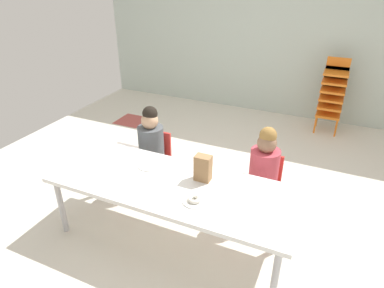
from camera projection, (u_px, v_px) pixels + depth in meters
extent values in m
cube|color=silver|center=(205.00, 198.00, 3.47)|extent=(5.70, 5.30, 0.02)
cube|color=gray|center=(122.00, 152.00, 4.32)|extent=(0.43, 0.43, 0.00)
cube|color=#B24C47|center=(132.00, 121.00, 5.21)|extent=(0.43, 0.43, 0.00)
cube|color=silver|center=(233.00, 158.00, 4.19)|extent=(0.43, 0.43, 0.00)
cube|color=#B2C1B7|center=(274.00, 28.00, 4.98)|extent=(5.70, 0.10, 2.62)
cube|color=white|center=(172.00, 185.00, 2.70)|extent=(2.02, 0.77, 0.04)
cylinder|color=#B2B2B7|center=(61.00, 206.00, 2.91)|extent=(0.05, 0.05, 0.54)
cylinder|color=#B2B2B7|center=(275.00, 279.00, 2.23)|extent=(0.05, 0.05, 0.54)
cylinder|color=#B2B2B7|center=(107.00, 170.00, 3.43)|extent=(0.05, 0.05, 0.54)
cylinder|color=#B2B2B7|center=(292.00, 220.00, 2.75)|extent=(0.05, 0.05, 0.54)
cube|color=red|center=(152.00, 163.00, 3.50)|extent=(0.32, 0.30, 0.03)
cube|color=red|center=(159.00, 144.00, 3.55)|extent=(0.29, 0.02, 0.30)
cylinder|color=#4C5156|center=(151.00, 144.00, 3.40)|extent=(0.33, 0.33, 0.38)
sphere|color=tan|center=(150.00, 121.00, 3.28)|extent=(0.17, 0.17, 0.17)
sphere|color=black|center=(150.00, 114.00, 3.26)|extent=(0.15, 0.15, 0.15)
cylinder|color=red|center=(135.00, 178.00, 3.52)|extent=(0.02, 0.02, 0.28)
cylinder|color=red|center=(159.00, 184.00, 3.42)|extent=(0.02, 0.02, 0.28)
cylinder|color=red|center=(148.00, 166.00, 3.73)|extent=(0.02, 0.02, 0.28)
cylinder|color=red|center=(170.00, 172.00, 3.63)|extent=(0.02, 0.02, 0.28)
cube|color=red|center=(261.00, 189.00, 3.08)|extent=(0.32, 0.30, 0.03)
cube|color=red|center=(267.00, 168.00, 3.13)|extent=(0.29, 0.02, 0.30)
cylinder|color=#BF3F4C|center=(264.00, 169.00, 2.98)|extent=(0.34, 0.34, 0.38)
sphere|color=#8C664C|center=(267.00, 143.00, 2.86)|extent=(0.17, 0.17, 0.17)
sphere|color=olive|center=(268.00, 135.00, 2.83)|extent=(0.15, 0.15, 0.15)
cylinder|color=red|center=(242.00, 206.00, 3.10)|extent=(0.02, 0.02, 0.28)
cylinder|color=red|center=(272.00, 215.00, 2.99)|extent=(0.02, 0.02, 0.28)
cylinder|color=red|center=(249.00, 191.00, 3.31)|extent=(0.02, 0.02, 0.28)
cylinder|color=red|center=(278.00, 198.00, 3.20)|extent=(0.02, 0.02, 0.28)
cube|color=orange|center=(328.00, 115.00, 4.75)|extent=(0.32, 0.30, 0.03)
cube|color=orange|center=(330.00, 105.00, 4.83)|extent=(0.30, 0.02, 0.18)
cube|color=orange|center=(330.00, 107.00, 4.70)|extent=(0.32, 0.30, 0.03)
cube|color=orange|center=(332.00, 97.00, 4.77)|extent=(0.30, 0.02, 0.18)
cube|color=orange|center=(331.00, 99.00, 4.64)|extent=(0.32, 0.30, 0.03)
cube|color=orange|center=(333.00, 89.00, 4.71)|extent=(0.30, 0.02, 0.18)
cube|color=orange|center=(333.00, 90.00, 4.59)|extent=(0.32, 0.30, 0.03)
cube|color=orange|center=(335.00, 81.00, 4.66)|extent=(0.30, 0.02, 0.18)
cube|color=orange|center=(335.00, 82.00, 4.53)|extent=(0.32, 0.30, 0.03)
cube|color=orange|center=(337.00, 73.00, 4.60)|extent=(0.30, 0.02, 0.18)
cube|color=orange|center=(336.00, 73.00, 4.47)|extent=(0.32, 0.30, 0.03)
cube|color=orange|center=(338.00, 64.00, 4.55)|extent=(0.30, 0.02, 0.18)
cylinder|color=orange|center=(315.00, 125.00, 4.76)|extent=(0.02, 0.02, 0.26)
cylinder|color=orange|center=(336.00, 128.00, 4.66)|extent=(0.02, 0.02, 0.26)
cylinder|color=orange|center=(317.00, 118.00, 4.97)|extent=(0.02, 0.02, 0.26)
cylinder|color=orange|center=(337.00, 121.00, 4.87)|extent=(0.02, 0.02, 0.26)
cube|color=#9E754C|center=(203.00, 168.00, 2.68)|extent=(0.13, 0.09, 0.22)
cylinder|color=white|center=(194.00, 201.00, 2.47)|extent=(0.18, 0.18, 0.01)
cylinder|color=white|center=(148.00, 166.00, 2.92)|extent=(0.18, 0.18, 0.01)
torus|color=white|center=(194.00, 199.00, 2.46)|extent=(0.10, 0.10, 0.03)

